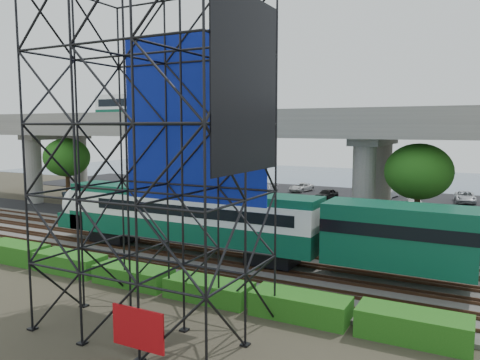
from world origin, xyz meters
The scene contains 13 objects.
ground centered at (0.00, 0.00, 0.00)m, with size 140.00×140.00×0.00m, color #474233.
ballast_bed centered at (0.00, 2.00, 0.10)m, with size 90.00×12.00×0.20m, color slate.
service_road centered at (0.00, 10.50, 0.04)m, with size 90.00×5.00×0.08m, color black.
parking_lot centered at (0.00, 34.00, 0.04)m, with size 90.00×18.00×0.08m, color black.
harbor_water centered at (0.00, 56.00, 0.01)m, with size 140.00×40.00×0.03m, color #445A71.
rail_tracks centered at (0.00, 2.00, 0.28)m, with size 90.00×9.52×0.16m.
commuter_train centered at (2.45, 2.00, 2.88)m, with size 29.30×3.06×4.30m.
overpass centered at (-1.05, 16.00, 8.21)m, with size 80.00×12.00×12.40m.
scaffold_tower centered at (5.51, -7.98, 7.47)m, with size 9.36×6.36×15.00m.
hedge_strip centered at (1.01, -4.30, 0.56)m, with size 34.60×1.80×1.20m.
trees centered at (-4.67, 16.17, 5.57)m, with size 40.94×16.94×7.69m.
suv centered at (-6.12, 9.62, 0.81)m, with size 2.41×5.22×1.45m, color black.
parked_cars centered at (0.66, 33.66, 0.70)m, with size 36.74×9.62×1.30m.
Camera 1 is at (18.25, -24.23, 8.87)m, focal length 35.00 mm.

